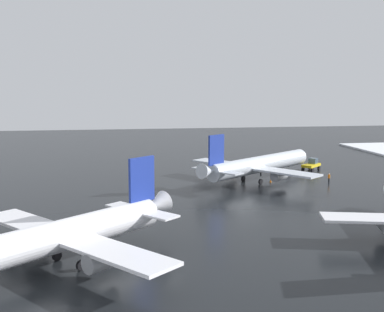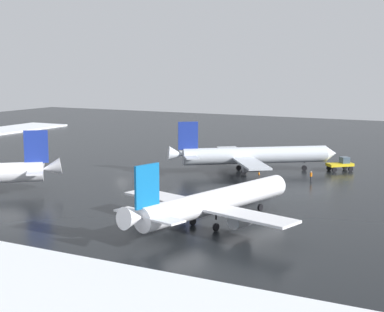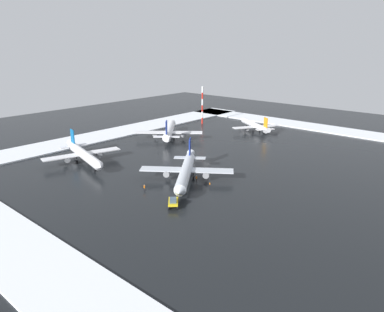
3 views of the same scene
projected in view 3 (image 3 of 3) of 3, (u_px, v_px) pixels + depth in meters
name	position (u px, v px, depth m)	size (l,w,h in m)	color
ground_plane	(206.00, 158.00, 122.33)	(240.00, 240.00, 0.00)	black
snow_bank_far	(112.00, 133.00, 153.99)	(152.00, 16.00, 0.43)	white
snow_bank_left	(300.00, 125.00, 170.26)	(14.00, 116.00, 0.43)	white
airplane_foreground_jet	(186.00, 171.00, 100.18)	(26.34, 22.97, 9.17)	silver
airplane_distant_tail	(169.00, 131.00, 146.29)	(25.79, 23.69, 9.29)	white
airplane_parked_portside	(255.00, 125.00, 158.22)	(19.38, 22.62, 7.51)	white
airplane_far_rear	(84.00, 155.00, 115.65)	(24.26, 28.89, 8.71)	white
pushback_tug	(173.00, 202.00, 85.26)	(4.87, 4.74, 2.50)	gold
ground_crew_mid_apron	(144.00, 187.00, 94.48)	(0.36, 0.36, 1.71)	black
ground_crew_by_nose_gear	(196.00, 178.00, 100.89)	(0.36, 0.36, 1.71)	black
antenna_mast	(202.00, 105.00, 171.18)	(0.70, 0.70, 17.19)	red
traffic_cone_near_nose	(210.00, 183.00, 99.28)	(0.36, 0.36, 0.55)	orange
traffic_cone_mid_line	(178.00, 182.00, 100.36)	(0.36, 0.36, 0.55)	orange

